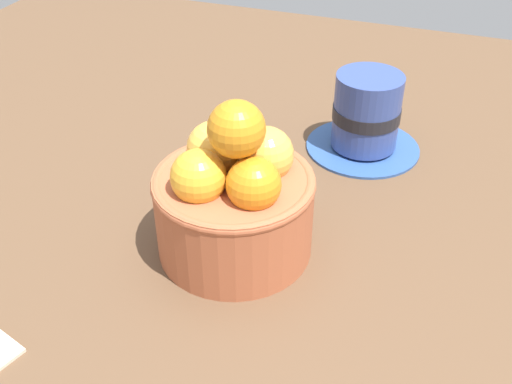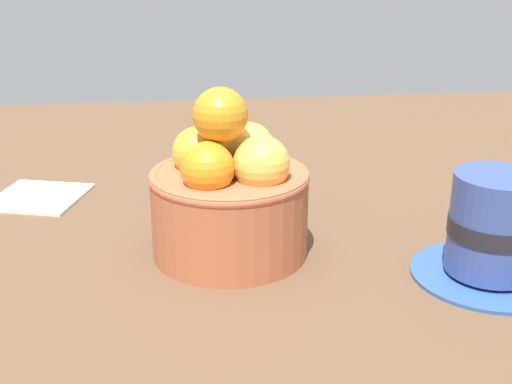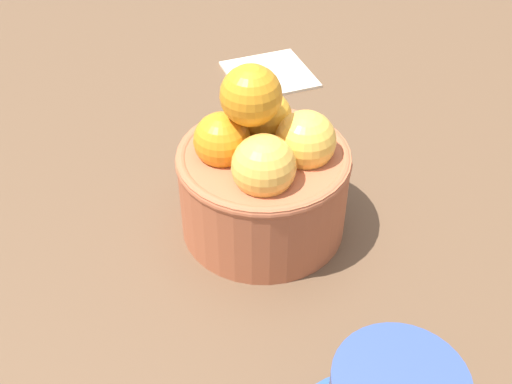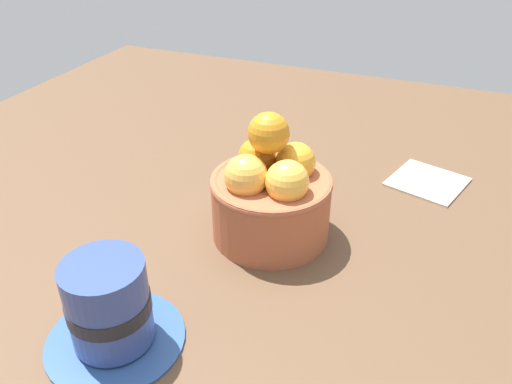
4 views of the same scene
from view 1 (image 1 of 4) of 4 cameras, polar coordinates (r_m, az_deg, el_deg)
ground_plane at (r=55.34cm, az=-1.92°, el=-6.80°), size 121.90×119.19×4.06cm
terracotta_bowl at (r=50.64cm, az=-2.06°, el=-0.60°), size 13.56×13.56×14.75cm
coffee_cup at (r=66.59cm, az=10.28°, el=6.94°), size 12.43×12.43×8.72cm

